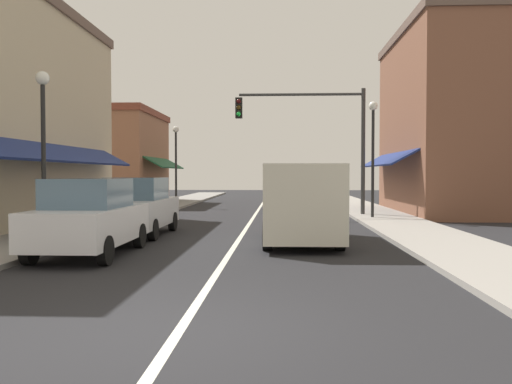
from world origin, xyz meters
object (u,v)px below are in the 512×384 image
Objects in this scene: parked_car_nearest_left at (90,218)px; street_lamp_left_far at (176,152)px; traffic_signal_mast_arm at (318,128)px; street_lamp_right_mid at (373,140)px; street_lamp_left_near at (43,127)px; van_in_lane at (301,201)px; parked_car_second_left at (138,207)px.

street_lamp_left_far is (-1.63, 18.54, 2.24)m from parked_car_nearest_left.
traffic_signal_mast_arm reaches higher than street_lamp_left_far.
street_lamp_left_near is at bearing -140.85° from street_lamp_right_mid.
van_in_lane is at bearing 28.25° from parked_car_nearest_left.
traffic_signal_mast_arm is (5.97, 7.68, 3.02)m from parked_car_second_left.
parked_car_second_left is at bearing 89.86° from parked_car_nearest_left.
van_in_lane is 1.13× the size of street_lamp_left_far.
traffic_signal_mast_arm is (5.97, 11.85, 3.02)m from parked_car_nearest_left.
street_lamp_left_far is (0.31, 16.57, 0.01)m from street_lamp_left_near.
van_in_lane is at bearing -113.10° from street_lamp_right_mid.
street_lamp_left_near reaches higher than parked_car_second_left.
street_lamp_left_near is at bearing 134.40° from parked_car_nearest_left.
van_in_lane is at bearing -16.81° from parked_car_second_left.
traffic_signal_mast_arm is 12.68m from street_lamp_left_near.
traffic_signal_mast_arm is 1.18× the size of street_lamp_right_mid.
street_lamp_left_far is at bearing 111.65° from van_in_lane.
parked_car_second_left is 0.89× the size of street_lamp_left_far.
van_in_lane is at bearing -96.57° from traffic_signal_mast_arm.
parked_car_nearest_left is at bearing -128.64° from street_lamp_right_mid.
street_lamp_left_near is at bearing -128.67° from traffic_signal_mast_arm.
parked_car_second_left is at bearing -83.53° from street_lamp_left_far.
parked_car_nearest_left is 0.89× the size of street_lamp_left_far.
street_lamp_right_mid is at bearing 39.15° from street_lamp_left_near.
van_in_lane is (4.91, 2.65, 0.27)m from parked_car_nearest_left.
van_in_lane is at bearing 5.72° from street_lamp_left_near.
parked_car_second_left is at bearing -127.86° from traffic_signal_mast_arm.
street_lamp_left_far is (-7.60, 6.69, -0.77)m from traffic_signal_mast_arm.
traffic_signal_mast_arm is 2.81m from street_lamp_right_mid.
traffic_signal_mast_arm is at bearing 82.68° from van_in_lane.
street_lamp_left_near is (-1.94, -2.20, 2.24)m from parked_car_second_left.
street_lamp_right_mid reaches higher than street_lamp_left_far.
parked_car_second_left is 5.15m from van_in_lane.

